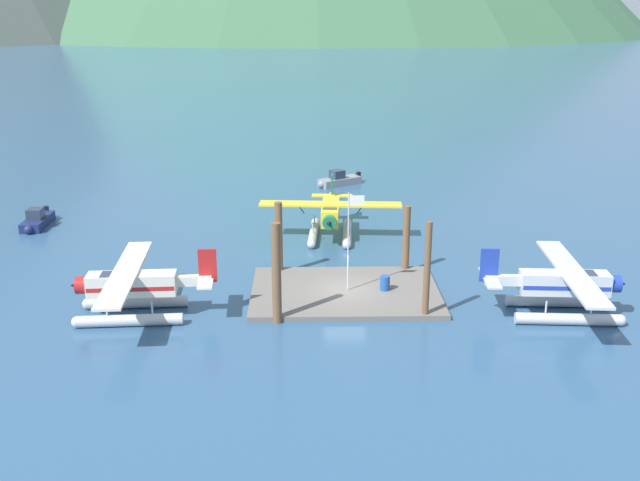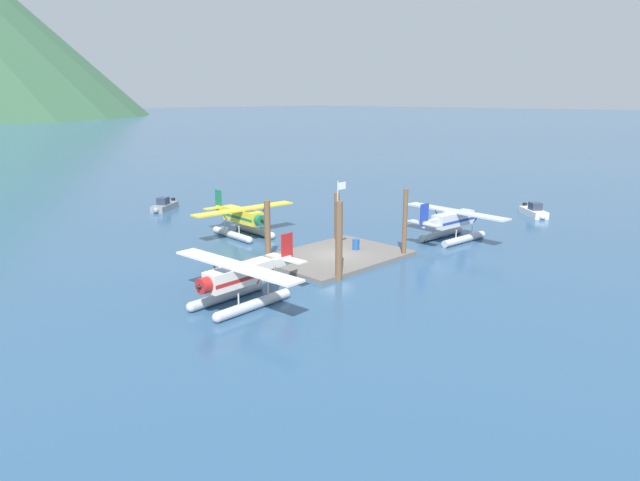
{
  "view_description": "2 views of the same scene",
  "coord_description": "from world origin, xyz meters",
  "px_view_note": "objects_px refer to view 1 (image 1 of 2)",
  "views": [
    {
      "loc": [
        -2.3,
        -40.45,
        16.44
      ],
      "look_at": [
        -1.44,
        3.05,
        2.4
      ],
      "focal_mm": 40.95,
      "sensor_mm": 36.0,
      "label": 1
    },
    {
      "loc": [
        -32.16,
        -30.22,
        12.59
      ],
      "look_at": [
        -1.59,
        0.17,
        1.73
      ],
      "focal_mm": 32.02,
      "sensor_mm": 36.0,
      "label": 2
    }
  ],
  "objects_px": {
    "seaplane_yellow_bow_centre": "(330,217)",
    "fuel_drum": "(385,283)",
    "flagpole": "(351,230)",
    "boat_navy_open_west": "(37,221)",
    "boat_grey_open_north": "(338,180)",
    "seaplane_cream_port_aft": "(132,290)",
    "mooring_buoy": "(150,286)",
    "seaplane_silver_stbd_aft": "(564,289)"
  },
  "relations": [
    {
      "from": "seaplane_yellow_bow_centre",
      "to": "fuel_drum",
      "type": "bearing_deg",
      "value": -75.92
    },
    {
      "from": "flagpole",
      "to": "boat_navy_open_west",
      "type": "distance_m",
      "value": 27.9
    },
    {
      "from": "flagpole",
      "to": "boat_grey_open_north",
      "type": "height_order",
      "value": "flagpole"
    },
    {
      "from": "seaplane_cream_port_aft",
      "to": "fuel_drum",
      "type": "bearing_deg",
      "value": 11.64
    },
    {
      "from": "seaplane_yellow_bow_centre",
      "to": "seaplane_cream_port_aft",
      "type": "relative_size",
      "value": 1.0
    },
    {
      "from": "fuel_drum",
      "to": "mooring_buoy",
      "type": "distance_m",
      "value": 14.08
    },
    {
      "from": "boat_grey_open_north",
      "to": "boat_navy_open_west",
      "type": "xyz_separation_m",
      "value": [
        -24.1,
        -13.34,
        0.0
      ]
    },
    {
      "from": "seaplane_silver_stbd_aft",
      "to": "seaplane_yellow_bow_centre",
      "type": "distance_m",
      "value": 19.22
    },
    {
      "from": "fuel_drum",
      "to": "seaplane_cream_port_aft",
      "type": "height_order",
      "value": "seaplane_cream_port_aft"
    },
    {
      "from": "seaplane_silver_stbd_aft",
      "to": "boat_navy_open_west",
      "type": "distance_m",
      "value": 39.46
    },
    {
      "from": "flagpole",
      "to": "boat_grey_open_north",
      "type": "relative_size",
      "value": 1.38
    },
    {
      "from": "fuel_drum",
      "to": "boat_navy_open_west",
      "type": "xyz_separation_m",
      "value": [
        -25.65,
        14.55,
        -0.25
      ]
    },
    {
      "from": "flagpole",
      "to": "mooring_buoy",
      "type": "relative_size",
      "value": 7.22
    },
    {
      "from": "fuel_drum",
      "to": "seaplane_yellow_bow_centre",
      "type": "xyz_separation_m",
      "value": [
        -2.87,
        11.43,
        0.84
      ]
    },
    {
      "from": "flagpole",
      "to": "boat_navy_open_west",
      "type": "height_order",
      "value": "flagpole"
    },
    {
      "from": "fuel_drum",
      "to": "mooring_buoy",
      "type": "relative_size",
      "value": 1.06
    },
    {
      "from": "seaplane_cream_port_aft",
      "to": "mooring_buoy",
      "type": "bearing_deg",
      "value": 86.83
    },
    {
      "from": "mooring_buoy",
      "to": "seaplane_cream_port_aft",
      "type": "distance_m",
      "value": 3.68
    },
    {
      "from": "fuel_drum",
      "to": "boat_navy_open_west",
      "type": "relative_size",
      "value": 0.18
    },
    {
      "from": "fuel_drum",
      "to": "seaplane_silver_stbd_aft",
      "type": "xyz_separation_m",
      "value": [
        9.54,
        -3.25,
        0.84
      ]
    },
    {
      "from": "fuel_drum",
      "to": "mooring_buoy",
      "type": "bearing_deg",
      "value": 177.77
    },
    {
      "from": "mooring_buoy",
      "to": "boat_grey_open_north",
      "type": "distance_m",
      "value": 30.08
    },
    {
      "from": "mooring_buoy",
      "to": "seaplane_cream_port_aft",
      "type": "xyz_separation_m",
      "value": [
        -0.19,
        -3.49,
        1.16
      ]
    },
    {
      "from": "mooring_buoy",
      "to": "seaplane_silver_stbd_aft",
      "type": "xyz_separation_m",
      "value": [
        23.61,
        -3.8,
        1.16
      ]
    },
    {
      "from": "flagpole",
      "to": "mooring_buoy",
      "type": "height_order",
      "value": "flagpole"
    },
    {
      "from": "fuel_drum",
      "to": "boat_grey_open_north",
      "type": "xyz_separation_m",
      "value": [
        -1.55,
        27.9,
        -0.25
      ]
    },
    {
      "from": "seaplane_silver_stbd_aft",
      "to": "boat_grey_open_north",
      "type": "height_order",
      "value": "seaplane_silver_stbd_aft"
    },
    {
      "from": "boat_navy_open_west",
      "to": "boat_grey_open_north",
      "type": "bearing_deg",
      "value": 28.97
    },
    {
      "from": "mooring_buoy",
      "to": "boat_navy_open_west",
      "type": "distance_m",
      "value": 18.18
    },
    {
      "from": "seaplane_yellow_bow_centre",
      "to": "flagpole",
      "type": "bearing_deg",
      "value": -86.1
    },
    {
      "from": "boat_grey_open_north",
      "to": "boat_navy_open_west",
      "type": "height_order",
      "value": "same"
    },
    {
      "from": "seaplane_silver_stbd_aft",
      "to": "boat_grey_open_north",
      "type": "relative_size",
      "value": 2.42
    },
    {
      "from": "seaplane_cream_port_aft",
      "to": "boat_grey_open_north",
      "type": "bearing_deg",
      "value": 67.6
    },
    {
      "from": "flagpole",
      "to": "seaplane_cream_port_aft",
      "type": "bearing_deg",
      "value": -166.25
    },
    {
      "from": "fuel_drum",
      "to": "flagpole",
      "type": "bearing_deg",
      "value": 178.89
    },
    {
      "from": "flagpole",
      "to": "seaplane_yellow_bow_centre",
      "type": "relative_size",
      "value": 0.57
    },
    {
      "from": "seaplane_silver_stbd_aft",
      "to": "seaplane_cream_port_aft",
      "type": "xyz_separation_m",
      "value": [
        -23.8,
        0.32,
        0.0
      ]
    },
    {
      "from": "seaplane_silver_stbd_aft",
      "to": "boat_navy_open_west",
      "type": "relative_size",
      "value": 2.14
    },
    {
      "from": "boat_grey_open_north",
      "to": "boat_navy_open_west",
      "type": "distance_m",
      "value": 27.55
    },
    {
      "from": "mooring_buoy",
      "to": "seaplane_yellow_bow_centre",
      "type": "relative_size",
      "value": 0.08
    },
    {
      "from": "flagpole",
      "to": "seaplane_yellow_bow_centre",
      "type": "bearing_deg",
      "value": 93.9
    },
    {
      "from": "seaplane_cream_port_aft",
      "to": "boat_navy_open_west",
      "type": "xyz_separation_m",
      "value": [
        -11.39,
        17.49,
        -1.09
      ]
    }
  ]
}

